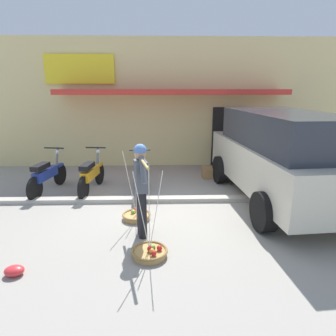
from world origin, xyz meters
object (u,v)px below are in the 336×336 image
motorcycle_third_in_row (141,178)px  parked_truck (280,154)px  wooden_crate (210,173)px  fruit_basket_left_side (137,215)px  fruit_vendor (141,185)px  motorcycle_nearest_shop (47,175)px  motorcycle_second_in_row (91,175)px  fruit_basket_right_side (150,252)px  plastic_litter_bag (14,271)px

motorcycle_third_in_row → parked_truck: 3.34m
motorcycle_third_in_row → wooden_crate: motorcycle_third_in_row is taller
fruit_basket_left_side → wooden_crate: (1.99, 2.79, 0.08)m
fruit_vendor → motorcycle_nearest_shop: fruit_vendor is taller
fruit_basket_left_side → motorcycle_second_in_row: size_ratio=0.80×
motorcycle_second_in_row → parked_truck: parked_truck is taller
motorcycle_nearest_shop → fruit_basket_left_side: bearing=-34.6°
parked_truck → motorcycle_third_in_row: bearing=172.8°
motorcycle_third_in_row → parked_truck: size_ratio=0.37×
fruit_basket_right_side → wooden_crate: 4.49m
fruit_vendor → fruit_basket_left_side: size_ratio=1.17×
fruit_basket_right_side → motorcycle_third_in_row: bearing=96.6°
fruit_basket_left_side → parked_truck: bearing=15.8°
fruit_basket_left_side → wooden_crate: 3.43m
fruit_vendor → motorcycle_nearest_shop: 3.51m
fruit_basket_right_side → motorcycle_nearest_shop: 4.10m
motorcycle_second_in_row → parked_truck: (4.54, -0.76, 0.68)m
fruit_basket_right_side → plastic_litter_bag: size_ratio=5.18×
fruit_basket_left_side → wooden_crate: bearing=54.5°
motorcycle_nearest_shop → motorcycle_third_in_row: same height
parked_truck → fruit_basket_left_side: bearing=-164.2°
wooden_crate → fruit_vendor: bearing=-117.7°
parked_truck → wooden_crate: size_ratio=11.20×
fruit_basket_left_side → motorcycle_nearest_shop: size_ratio=0.80×
fruit_basket_left_side → fruit_basket_right_side: size_ratio=1.00×
fruit_basket_right_side → plastic_litter_bag: 1.98m
motorcycle_second_in_row → plastic_litter_bag: size_ratio=6.49×
fruit_basket_right_side → motorcycle_second_in_row: 3.47m
fruit_vendor → plastic_litter_bag: bearing=-147.6°
motorcycle_nearest_shop → plastic_litter_bag: bearing=-77.1°
plastic_litter_bag → motorcycle_third_in_row: bearing=62.8°
fruit_vendor → motorcycle_second_in_row: bearing=121.3°
motorcycle_second_in_row → plastic_litter_bag: motorcycle_second_in_row is taller
fruit_vendor → plastic_litter_bag: size_ratio=6.05×
fruit_basket_left_side → plastic_litter_bag: bearing=-131.6°
motorcycle_third_in_row → plastic_litter_bag: size_ratio=6.50×
motorcycle_nearest_shop → motorcycle_third_in_row: bearing=-7.7°
motorcycle_third_in_row → fruit_vendor: bearing=-85.7°
parked_truck → plastic_litter_bag: parked_truck is taller
fruit_basket_right_side → plastic_litter_bag: (-1.93, -0.43, -0.01)m
fruit_basket_right_side → fruit_vendor: bearing=103.3°
fruit_basket_right_side → motorcycle_nearest_shop: size_ratio=0.80×
motorcycle_nearest_shop → parked_truck: bearing=-7.4°
fruit_vendor → motorcycle_nearest_shop: (-2.56, 2.35, -0.52)m
fruit_basket_left_side → motorcycle_third_in_row: 1.38m
fruit_basket_right_side → wooden_crate: (1.67, 4.17, 0.08)m
fruit_vendor → parked_truck: (3.10, 1.61, 0.16)m
motorcycle_nearest_shop → parked_truck: (5.66, -0.74, 0.68)m
fruit_basket_left_side → motorcycle_third_in_row: (0.01, 1.33, 0.38)m
fruit_vendor → motorcycle_second_in_row: fruit_vendor is taller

